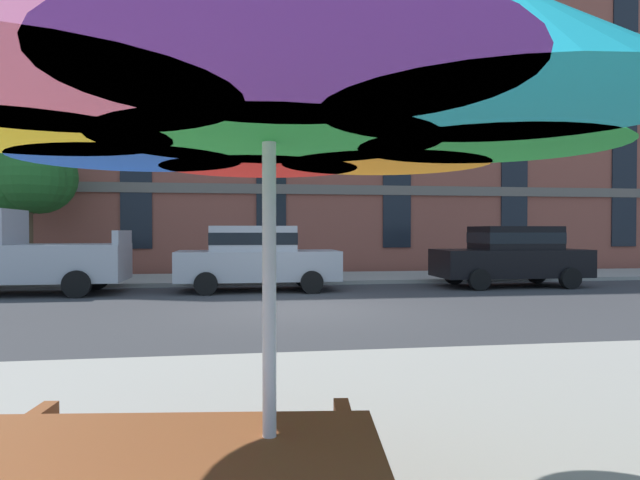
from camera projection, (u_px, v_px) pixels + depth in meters
ground_plane at (298, 309)px, 11.42m from camera, size 120.00×120.00×0.00m
sidewalk_far at (275, 278)px, 18.15m from camera, size 56.00×3.60×0.12m
apartment_building at (263, 65)px, 26.08m from camera, size 43.50×12.08×19.20m
pickup_silver at (13, 255)px, 14.02m from camera, size 5.10×2.12×2.20m
sedan_silver at (256, 256)px, 14.96m from camera, size 4.40×1.98×1.78m
sedan_black at (512, 254)px, 16.08m from camera, size 4.40×1.98×1.78m
street_tree_left at (29, 180)px, 17.22m from camera, size 3.02×2.69×4.56m
patio_umbrella at (269, 92)px, 2.32m from camera, size 3.17×3.17×2.53m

